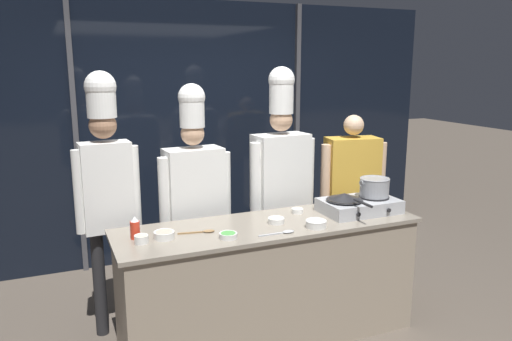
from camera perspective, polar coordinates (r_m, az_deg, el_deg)
ground_plane at (r=4.06m, az=1.45°, el=-18.37°), size 24.00×24.00×0.00m
window_wall_back at (r=5.36m, az=-7.01°, el=4.41°), size 5.63×0.09×2.70m
demo_counter at (r=3.85m, az=1.48°, el=-12.51°), size 2.26×0.67×0.91m
portable_stove at (r=4.03m, az=11.70°, el=-3.92°), size 0.60×0.39×0.12m
frying_pan at (r=3.93m, az=10.13°, el=-2.99°), size 0.29×0.50×0.05m
stock_pot at (r=4.07m, az=13.39°, el=-1.82°), size 0.26×0.24×0.15m
squeeze_bottle_chili at (r=3.45m, az=-13.67°, el=-6.42°), size 0.07×0.07×0.16m
prep_bowl_rice at (r=3.62m, az=6.88°, el=-6.00°), size 0.15×0.15×0.05m
prep_bowl_scallions at (r=3.38m, az=-3.19°, el=-7.38°), size 0.12×0.12×0.04m
prep_bowl_chicken at (r=3.69m, az=2.32°, el=-5.67°), size 0.12×0.12×0.04m
prep_bowl_garlic at (r=3.94m, az=4.76°, el=-4.57°), size 0.09×0.09×0.04m
prep_bowl_shrimp at (r=3.43m, az=-10.46°, el=-7.20°), size 0.14×0.14×0.05m
prep_bowl_noodles at (r=3.37m, az=-12.97°, el=-7.59°), size 0.09×0.09×0.06m
serving_spoon_slotted at (r=3.51m, az=-5.98°, el=-6.94°), size 0.26×0.07×0.02m
serving_spoon_solid at (r=3.48m, az=3.21°, el=-7.06°), size 0.27×0.05×0.02m
chef_head at (r=3.84m, az=-16.75°, el=-0.81°), size 0.48×0.22×2.01m
chef_sous at (r=4.02m, az=-7.08°, el=-2.01°), size 0.60×0.27×1.91m
chef_line at (r=4.30m, az=2.84°, el=-0.13°), size 0.62×0.29×2.04m
person_guest at (r=4.71m, az=10.85°, el=-1.57°), size 0.62×0.33×1.61m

